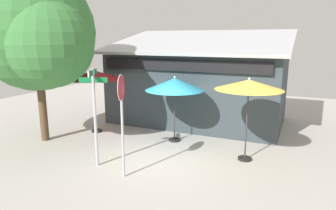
# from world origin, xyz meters

# --- Properties ---
(ground_plane) EXTENTS (28.00, 28.00, 0.10)m
(ground_plane) POSITION_xyz_m (0.00, 0.00, -0.05)
(ground_plane) COLOR #ADA8A0
(cafe_building) EXTENTS (8.19, 5.12, 4.35)m
(cafe_building) POSITION_xyz_m (-0.32, 5.27, 1.70)
(cafe_building) COLOR #333D42
(cafe_building) RESTS_ON ground
(street_sign_post) EXTENTS (0.80, 0.85, 3.02)m
(street_sign_post) POSITION_xyz_m (-1.48, -1.14, 1.85)
(street_sign_post) COLOR #A8AAB2
(street_sign_post) RESTS_ON ground
(stop_sign) EXTENTS (0.24, 0.70, 2.96)m
(stop_sign) POSITION_xyz_m (-0.29, -1.48, 2.04)
(stop_sign) COLOR #A8AAB2
(stop_sign) RESTS_ON ground
(patio_umbrella_crimson_left) EXTENTS (2.30, 2.30, 2.70)m
(patio_umbrella_crimson_left) POSITION_xyz_m (-3.68, 1.72, 2.43)
(patio_umbrella_crimson_left) COLOR black
(patio_umbrella_crimson_left) RESTS_ON ground
(patio_umbrella_teal_center) EXTENTS (2.23, 2.23, 2.54)m
(patio_umbrella_teal_center) POSITION_xyz_m (-0.18, 2.00, 2.22)
(patio_umbrella_teal_center) COLOR black
(patio_umbrella_teal_center) RESTS_ON ground
(patio_umbrella_mustard_right) EXTENTS (2.14, 2.14, 2.72)m
(patio_umbrella_mustard_right) POSITION_xyz_m (2.67, 1.20, 2.47)
(patio_umbrella_mustard_right) COLOR black
(patio_umbrella_mustard_right) RESTS_ON ground
(shade_tree) EXTENTS (4.82, 4.32, 6.31)m
(shade_tree) POSITION_xyz_m (-4.58, -0.10, 4.04)
(shade_tree) COLOR brown
(shade_tree) RESTS_ON ground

